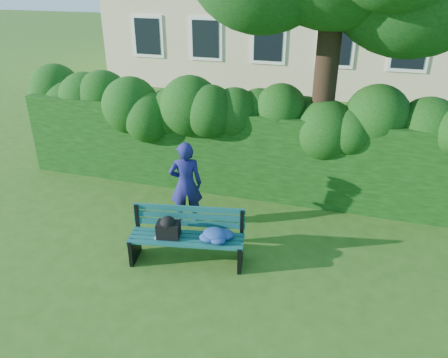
% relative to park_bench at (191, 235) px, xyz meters
% --- Properties ---
extents(ground, '(80.00, 80.00, 0.00)m').
position_rel_park_bench_xyz_m(ground, '(0.17, 0.64, -0.50)').
color(ground, '#2F5916').
rests_on(ground, ground).
extents(hedge, '(10.00, 1.00, 1.80)m').
position_rel_park_bench_xyz_m(hedge, '(0.17, 2.84, 0.40)').
color(hedge, black).
rests_on(hedge, ground).
extents(park_bench, '(1.91, 0.89, 0.89)m').
position_rel_park_bench_xyz_m(park_bench, '(0.00, 0.00, 0.00)').
color(park_bench, '#0D4345').
rests_on(park_bench, ground).
extents(man_reading, '(0.70, 0.60, 1.64)m').
position_rel_park_bench_xyz_m(man_reading, '(-0.50, 1.08, 0.32)').
color(man_reading, navy).
rests_on(man_reading, ground).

